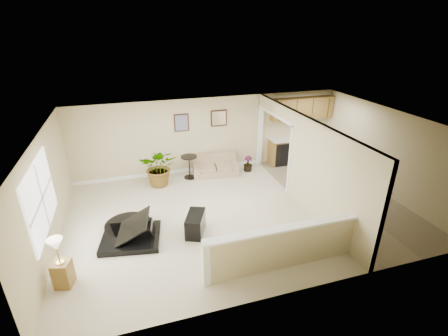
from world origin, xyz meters
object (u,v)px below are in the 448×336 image
object	(u,v)px
accent_table	(189,164)
lamp_stand	(61,266)
small_plant	(248,165)
piano_bench	(195,224)
loveseat	(215,164)
piano	(127,219)
palm_plant	(160,167)

from	to	relation	value
accent_table	lamp_stand	xyz separation A→B (m)	(-3.30, -4.00, -0.03)
small_plant	lamp_stand	distance (m)	6.65
accent_table	small_plant	bearing A→B (deg)	-1.07
piano_bench	loveseat	distance (m)	3.45
piano	lamp_stand	xyz separation A→B (m)	(-1.27, -1.21, -0.07)
loveseat	small_plant	world-z (taller)	loveseat
lamp_stand	piano	bearing A→B (deg)	43.80
small_plant	piano	bearing A→B (deg)	-145.88
piano_bench	palm_plant	bearing A→B (deg)	99.71
palm_plant	small_plant	distance (m)	3.03
piano	palm_plant	world-z (taller)	piano
loveseat	lamp_stand	distance (m)	5.86
loveseat	piano	bearing A→B (deg)	-127.34
lamp_stand	piano_bench	bearing A→B (deg)	18.48
piano_bench	palm_plant	size ratio (longest dim) A/B	0.56
small_plant	lamp_stand	xyz separation A→B (m)	(-5.33, -3.97, 0.23)
piano	palm_plant	bearing A→B (deg)	77.01
piano	piano_bench	size ratio (longest dim) A/B	2.30
loveseat	small_plant	size ratio (longest dim) A/B	3.00
piano_bench	loveseat	world-z (taller)	loveseat
piano_bench	lamp_stand	bearing A→B (deg)	-161.52
palm_plant	lamp_stand	xyz separation A→B (m)	(-2.33, -3.77, -0.15)
piano_bench	accent_table	xyz separation A→B (m)	(0.48, 3.06, 0.24)
palm_plant	small_plant	bearing A→B (deg)	3.82
piano_bench	lamp_stand	world-z (taller)	lamp_stand
loveseat	lamp_stand	world-z (taller)	lamp_stand
palm_plant	lamp_stand	size ratio (longest dim) A/B	1.26
accent_table	piano	bearing A→B (deg)	-126.04
loveseat	piano_bench	bearing A→B (deg)	-105.48
accent_table	loveseat	bearing A→B (deg)	6.18
palm_plant	small_plant	xyz separation A→B (m)	(3.00, 0.20, -0.38)
accent_table	lamp_stand	bearing A→B (deg)	-129.46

